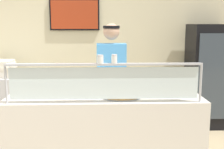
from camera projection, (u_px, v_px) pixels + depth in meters
The scene contains 11 objects.
shop_rear_unit at pixel (102, 46), 5.30m from camera, with size 6.59×0.13×2.70m.
serving_counter at pixel (105, 136), 3.37m from camera, with size 2.19×0.66×0.95m, color silver.
sneeze_guard at pixel (105, 78), 2.98m from camera, with size 2.01×0.06×0.41m.
pizza_tray at pixel (121, 95), 3.29m from camera, with size 0.49×0.49×0.04m.
pizza_server at pixel (121, 93), 3.26m from camera, with size 0.07×0.28×0.01m, color #ADAFB7.
parmesan_shaker at pixel (100, 60), 2.95m from camera, with size 0.07×0.07×0.09m.
pepper_flake_shaker at pixel (114, 59), 2.95m from camera, with size 0.06×0.06×0.09m.
worker_figure at pixel (112, 81), 3.87m from camera, with size 0.41×0.50×1.76m.
drink_fridge at pixel (209, 76), 5.02m from camera, with size 0.69×0.63×1.75m.
prep_shelf at pixel (3, 103), 4.92m from camera, with size 0.70×0.55×0.89m, color #B7BABF.
pizza_box_stack at pixel (0, 69), 4.82m from camera, with size 0.45×0.43×0.27m.
Camera 1 is at (1.06, -2.87, 1.76)m, focal length 47.00 mm.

